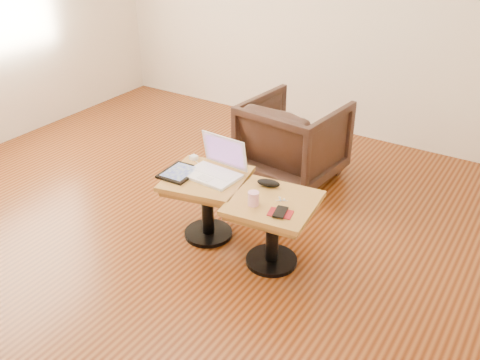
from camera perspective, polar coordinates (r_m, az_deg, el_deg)
The scene contains 11 objects.
room_shell at distance 3.09m, azimuth -8.91°, elevation 15.24°, with size 4.52×4.52×2.71m.
side_table_left at distance 3.45m, azimuth -3.55°, elevation -1.26°, with size 0.58×0.58×0.44m.
side_table_right at distance 3.19m, azimuth 3.53°, elevation -3.94°, with size 0.54×0.54×0.44m.
laptop at distance 3.40m, azimuth -2.57°, elevation 1.35°, with size 0.35×0.30×0.24m.
tablet at distance 3.43m, azimuth -6.49°, elevation 0.78°, with size 0.21×0.26×0.02m.
charging_adapter at distance 3.61m, azimuth -4.97°, elevation 2.41°, with size 0.04×0.04×0.03m, color white.
glasses_case at distance 3.27m, azimuth 3.06°, elevation -0.32°, with size 0.15×0.06×0.05m, color black.
striped_cup at distance 3.07m, azimuth 1.44°, elevation -1.99°, with size 0.06×0.06×0.08m, color pink.
earbuds_tangle at distance 3.14m, azimuth 4.43°, elevation -2.06°, with size 0.06×0.04×0.01m.
phone_on_sleeve at distance 3.01m, azimuth 4.34°, elevation -3.48°, with size 0.15×0.13×0.02m.
armchair at distance 4.21m, azimuth 5.72°, elevation 4.28°, with size 0.69×0.71×0.64m, color black.
Camera 1 is at (1.99, -2.26, 2.05)m, focal length 40.00 mm.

